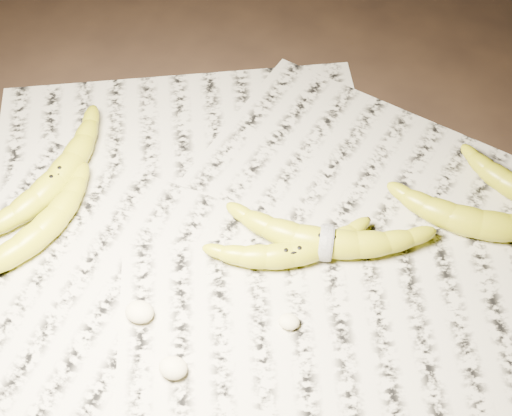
% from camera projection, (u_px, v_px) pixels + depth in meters
% --- Properties ---
extents(ground, '(3.00, 3.00, 0.00)m').
position_uv_depth(ground, '(229.00, 250.00, 0.95)').
color(ground, black).
rests_on(ground, ground).
extents(newspaper_patch, '(0.90, 0.70, 0.01)m').
position_uv_depth(newspaper_patch, '(245.00, 258.00, 0.94)').
color(newspaper_patch, '#BBB6A0').
rests_on(newspaper_patch, ground).
extents(banana_left_a, '(0.13, 0.24, 0.04)m').
position_uv_depth(banana_left_a, '(57.00, 178.00, 0.99)').
color(banana_left_a, gold).
rests_on(banana_left_a, newspaper_patch).
extents(banana_left_b, '(0.13, 0.21, 0.04)m').
position_uv_depth(banana_left_b, '(40.00, 231.00, 0.94)').
color(banana_left_b, gold).
rests_on(banana_left_b, newspaper_patch).
extents(banana_center, '(0.20, 0.13, 0.04)m').
position_uv_depth(banana_center, '(292.00, 253.00, 0.92)').
color(banana_center, gold).
rests_on(banana_center, newspaper_patch).
extents(banana_taped, '(0.25, 0.09, 0.04)m').
position_uv_depth(banana_taped, '(326.00, 241.00, 0.93)').
color(banana_taped, gold).
rests_on(banana_taped, newspaper_patch).
extents(banana_upper_a, '(0.21, 0.07, 0.04)m').
position_uv_depth(banana_upper_a, '(480.00, 222.00, 0.94)').
color(banana_upper_a, gold).
rests_on(banana_upper_a, newspaper_patch).
extents(measuring_tape, '(0.01, 0.05, 0.05)m').
position_uv_depth(measuring_tape, '(326.00, 241.00, 0.93)').
color(measuring_tape, white).
rests_on(measuring_tape, newspaper_patch).
extents(flesh_chunk_a, '(0.04, 0.03, 0.02)m').
position_uv_depth(flesh_chunk_a, '(139.00, 310.00, 0.88)').
color(flesh_chunk_a, beige).
rests_on(flesh_chunk_a, newspaper_patch).
extents(flesh_chunk_b, '(0.03, 0.03, 0.02)m').
position_uv_depth(flesh_chunk_b, '(173.00, 367.00, 0.84)').
color(flesh_chunk_b, beige).
rests_on(flesh_chunk_b, newspaper_patch).
extents(flesh_chunk_c, '(0.03, 0.02, 0.02)m').
position_uv_depth(flesh_chunk_c, '(289.00, 320.00, 0.88)').
color(flesh_chunk_c, beige).
rests_on(flesh_chunk_c, newspaper_patch).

